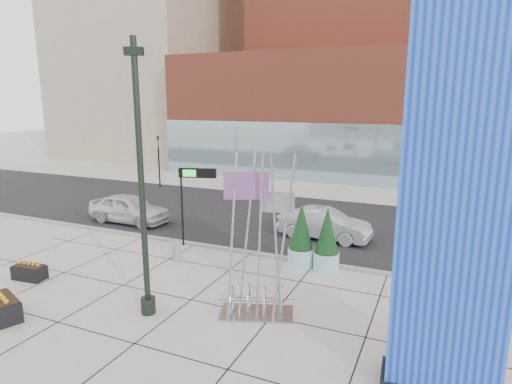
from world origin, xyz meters
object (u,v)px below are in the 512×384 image
at_px(car_white_west, 129,209).
at_px(public_art_sculpture, 257,274).
at_px(lamp_post, 143,208).
at_px(blue_pylon, 455,217).
at_px(car_silver_mid, 324,224).
at_px(concrete_bollard, 176,252).
at_px(overhead_street_sign, 193,180).

bearing_deg(car_white_west, public_art_sculpture, -121.74).
xyz_separation_m(lamp_post, public_art_sculpture, (3.29, 1.35, -2.14)).
bearing_deg(car_white_west, blue_pylon, -116.94).
height_order(lamp_post, car_white_west, lamp_post).
relative_size(blue_pylon, car_silver_mid, 1.94).
bearing_deg(concrete_bollard, blue_pylon, -23.52).
bearing_deg(overhead_street_sign, lamp_post, -86.53).
bearing_deg(concrete_bollard, car_silver_mid, 46.96).
relative_size(overhead_street_sign, car_white_west, 0.79).
xyz_separation_m(lamp_post, car_silver_mid, (3.25, 9.83, -2.78)).
bearing_deg(lamp_post, car_silver_mid, 71.69).
bearing_deg(lamp_post, public_art_sculpture, 22.39).
distance_m(public_art_sculpture, car_silver_mid, 8.50).
bearing_deg(public_art_sculpture, overhead_street_sign, 119.09).
distance_m(blue_pylon, car_white_west, 18.82).
bearing_deg(lamp_post, overhead_street_sign, 108.37).
xyz_separation_m(blue_pylon, lamp_post, (-8.77, 0.27, -0.77)).
bearing_deg(car_silver_mid, car_white_west, 102.59).
height_order(overhead_street_sign, car_silver_mid, overhead_street_sign).
bearing_deg(overhead_street_sign, car_silver_mid, 19.89).
relative_size(public_art_sculpture, concrete_bollard, 6.93).
bearing_deg(concrete_bollard, car_white_west, 146.19).
relative_size(public_art_sculpture, car_white_west, 1.12).
xyz_separation_m(concrete_bollard, overhead_street_sign, (-0.18, 1.80, 2.85)).
height_order(concrete_bollard, car_silver_mid, car_silver_mid).
height_order(public_art_sculpture, overhead_street_sign, public_art_sculpture).
relative_size(blue_pylon, public_art_sculpture, 1.67).
bearing_deg(concrete_bollard, public_art_sculpture, -30.26).
height_order(public_art_sculpture, car_silver_mid, public_art_sculpture).
height_order(blue_pylon, car_silver_mid, blue_pylon).
bearing_deg(car_silver_mid, overhead_street_sign, 129.02).
distance_m(car_white_west, car_silver_mid, 11.02).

